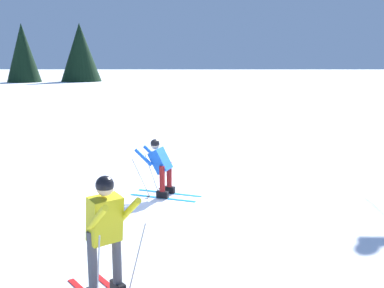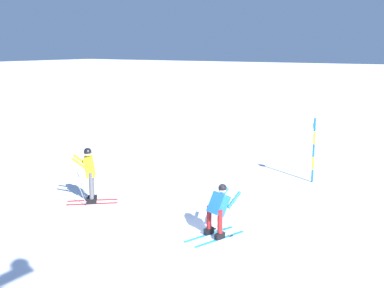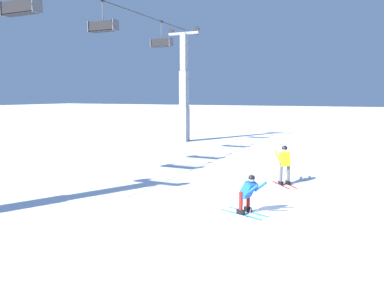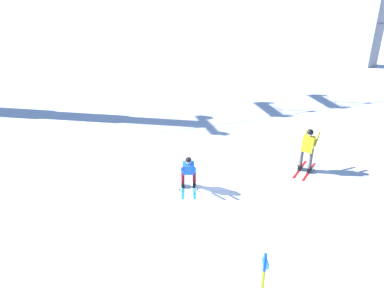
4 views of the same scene
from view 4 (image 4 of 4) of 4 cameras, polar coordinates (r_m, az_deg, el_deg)
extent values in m
plane|color=white|center=(15.45, -0.39, -5.07)|extent=(260.00, 260.00, 0.00)
cube|color=#198CCC|center=(15.10, 0.31, -5.89)|extent=(0.61, 1.60, 0.01)
cube|color=black|center=(15.05, 0.32, -5.61)|extent=(0.19, 0.30, 0.16)
cylinder|color=maroon|center=(14.85, 0.32, -4.36)|extent=(0.13, 0.13, 0.61)
cube|color=#198CCC|center=(15.10, -1.28, -5.89)|extent=(0.61, 1.60, 0.01)
cube|color=black|center=(15.05, -1.28, -5.62)|extent=(0.19, 0.30, 0.16)
cylinder|color=maroon|center=(14.85, -1.30, -4.37)|extent=(0.13, 0.13, 0.61)
cube|color=blue|center=(14.54, -0.49, -3.36)|extent=(0.56, 0.60, 0.62)
sphere|color=beige|center=(14.24, -0.50, -2.36)|extent=(0.20, 0.20, 0.20)
sphere|color=black|center=(14.22, -0.50, -2.23)|extent=(0.22, 0.22, 0.22)
cylinder|color=blue|center=(14.20, 0.44, -3.68)|extent=(0.23, 0.46, 0.40)
cylinder|color=gray|center=(14.47, 0.61, -5.61)|extent=(0.05, 0.48, 1.03)
cylinder|color=black|center=(14.81, 0.77, -6.40)|extent=(0.07, 0.07, 0.01)
cylinder|color=blue|center=(14.20, -1.42, -3.69)|extent=(0.23, 0.46, 0.40)
cylinder|color=gray|center=(14.47, -1.58, -5.62)|extent=(0.27, 0.41, 1.03)
cylinder|color=black|center=(14.81, -1.73, -6.41)|extent=(0.07, 0.07, 0.01)
cube|color=gray|center=(31.62, 23.87, 12.53)|extent=(0.74, 0.74, 3.00)
cylinder|color=yellow|center=(9.36, 9.89, -18.08)|extent=(0.07, 0.07, 0.47)
cylinder|color=blue|center=(9.04, 10.13, -15.98)|extent=(0.07, 0.07, 0.47)
cylinder|color=blue|center=(9.06, 10.21, -16.03)|extent=(0.02, 0.28, 0.28)
cube|color=red|center=(16.68, 14.81, -3.43)|extent=(1.26, 1.08, 0.01)
cube|color=black|center=(16.64, 14.84, -3.17)|extent=(0.28, 0.26, 0.16)
cylinder|color=#4C4C51|center=(16.40, 15.05, -1.66)|extent=(0.13, 0.13, 0.84)
cube|color=red|center=(16.61, 15.99, -3.73)|extent=(1.26, 1.08, 0.01)
cube|color=black|center=(16.57, 16.03, -3.48)|extent=(0.28, 0.26, 0.16)
cylinder|color=#4C4C51|center=(16.33, 16.25, -1.96)|extent=(0.13, 0.13, 0.84)
cube|color=gold|center=(16.15, 15.93, -0.01)|extent=(0.53, 0.54, 0.65)
sphere|color=beige|center=(15.99, 16.17, 1.46)|extent=(0.23, 0.23, 0.23)
sphere|color=black|center=(15.98, 16.19, 1.57)|extent=(0.24, 0.24, 0.24)
cylinder|color=gold|center=(16.36, 15.49, 1.00)|extent=(0.44, 0.39, 0.44)
cylinder|color=gray|center=(16.73, 15.08, -1.16)|extent=(0.25, 0.34, 1.20)
cylinder|color=black|center=(16.84, 14.55, -2.92)|extent=(0.07, 0.07, 0.01)
cylinder|color=gold|center=(16.27, 17.03, 0.63)|extent=(0.44, 0.39, 0.44)
cylinder|color=gray|center=(16.62, 16.89, -1.61)|extent=(0.37, 0.19, 1.20)
cylinder|color=black|center=(16.71, 16.64, -3.46)|extent=(0.07, 0.07, 0.01)
camera|label=1|loc=(19.87, 28.09, 9.37)|focal=41.51mm
camera|label=2|loc=(22.63, -24.30, 16.17)|focal=45.39mm
camera|label=3|loc=(12.28, -56.08, -6.11)|focal=34.98mm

